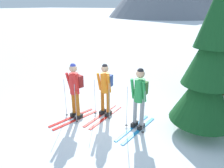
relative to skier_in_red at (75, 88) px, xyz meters
The scene contains 5 objects.
ground_plane 1.37m from the skier_in_red, 17.55° to the left, with size 400.00×400.00×0.00m, color white.
skier_in_red is the anchor object (origin of this frame).
skier_in_orange 0.92m from the skier_in_red, 39.95° to the left, with size 0.61×1.70×1.70m.
skier_in_green 1.94m from the skier_in_red, 12.29° to the left, with size 0.60×1.69×1.79m.
pine_tree_mid 3.68m from the skier_in_red, 17.08° to the left, with size 1.65×1.65×3.98m.
Camera 1 is at (2.83, -4.68, 3.32)m, focal length 32.99 mm.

